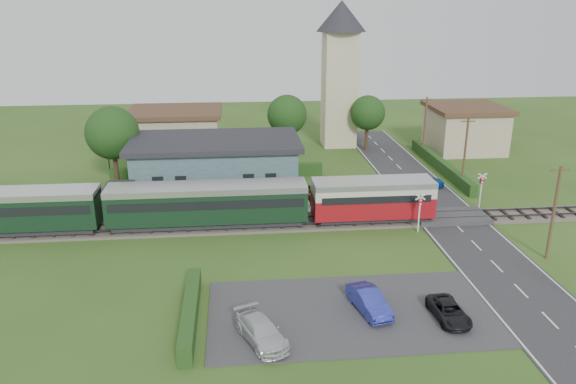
{
  "coord_description": "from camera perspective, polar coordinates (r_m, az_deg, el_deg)",
  "views": [
    {
      "loc": [
        -8.07,
        -40.94,
        18.03
      ],
      "look_at": [
        -3.73,
        4.0,
        2.22
      ],
      "focal_mm": 35.0,
      "sensor_mm": 36.0,
      "label": 1
    }
  ],
  "objects": [
    {
      "name": "hedge_station",
      "position": [
        59.09,
        -7.15,
        2.03
      ],
      "size": [
        22.0,
        0.8,
        1.3
      ],
      "primitive_type": "cube",
      "color": "#193814",
      "rests_on": "ground"
    },
    {
      "name": "streetlamp_east",
      "position": [
        73.62,
        13.79,
        6.99
      ],
      "size": [
        0.3,
        0.3,
        5.15
      ],
      "color": "#3F3F47",
      "rests_on": "ground"
    },
    {
      "name": "streetlamp_west",
      "position": [
        64.29,
        -17.94,
        4.86
      ],
      "size": [
        0.3,
        0.3,
        5.15
      ],
      "color": "#3F3F47",
      "rests_on": "ground"
    },
    {
      "name": "platform",
      "position": [
        49.5,
        -7.39,
        -1.96
      ],
      "size": [
        30.0,
        3.0,
        0.45
      ],
      "primitive_type": "cube",
      "color": "gray",
      "rests_on": "ground"
    },
    {
      "name": "car_park_dark",
      "position": [
        34.86,
        16.03,
        -11.57
      ],
      "size": [
        1.88,
        3.73,
        1.01
      ],
      "primitive_type": "imported",
      "rotation": [
        0.0,
        0.0,
        0.06
      ],
      "color": "black",
      "rests_on": "car_park"
    },
    {
      "name": "pedestrian_near",
      "position": [
        49.38,
        2.08,
        -0.37
      ],
      "size": [
        0.76,
        0.55,
        1.95
      ],
      "primitive_type": "imported",
      "rotation": [
        0.0,
        0.0,
        3.27
      ],
      "color": "gray",
      "rests_on": "platform"
    },
    {
      "name": "station_building",
      "position": [
        54.19,
        -7.34,
        2.69
      ],
      "size": [
        16.0,
        9.0,
        5.3
      ],
      "color": "#3A585D",
      "rests_on": "ground"
    },
    {
      "name": "car_on_road",
      "position": [
        57.0,
        13.67,
        1.05
      ],
      "size": [
        4.12,
        2.08,
        1.35
      ],
      "primitive_type": "imported",
      "rotation": [
        0.0,
        0.0,
        1.7
      ],
      "color": "#07489E",
      "rests_on": "road"
    },
    {
      "name": "tree_a",
      "position": [
        57.63,
        -17.41,
        5.73
      ],
      "size": [
        5.2,
        5.2,
        8.0
      ],
      "color": "#332316",
      "rests_on": "ground"
    },
    {
      "name": "utility_pole_c",
      "position": [
        57.43,
        17.54,
        3.86
      ],
      "size": [
        1.4,
        0.22,
        7.0
      ],
      "color": "#473321",
      "rests_on": "ground"
    },
    {
      "name": "tree_b",
      "position": [
        65.54,
        -0.1,
        7.84
      ],
      "size": [
        4.6,
        4.6,
        7.34
      ],
      "color": "#332316",
      "rests_on": "ground"
    },
    {
      "name": "car_park",
      "position": [
        34.71,
        6.35,
        -12.06
      ],
      "size": [
        17.0,
        9.0,
        0.08
      ],
      "primitive_type": "cube",
      "color": "#333335",
      "rests_on": "ground"
    },
    {
      "name": "train",
      "position": [
        46.11,
        -12.09,
        -1.26
      ],
      "size": [
        43.2,
        2.9,
        3.4
      ],
      "color": "#232328",
      "rests_on": "ground"
    },
    {
      "name": "hedge_carpark",
      "position": [
        33.91,
        -9.9,
        -11.95
      ],
      "size": [
        0.8,
        9.0,
        1.2
      ],
      "primitive_type": "cube",
      "color": "#193814",
      "rests_on": "ground"
    },
    {
      "name": "tree_c",
      "position": [
        69.18,
        8.1,
        7.95
      ],
      "size": [
        4.2,
        4.2,
        6.78
      ],
      "color": "#332316",
      "rests_on": "ground"
    },
    {
      "name": "car_park_blue",
      "position": [
        34.61,
        8.24,
        -10.91
      ],
      "size": [
        2.24,
        4.18,
        1.31
      ],
      "primitive_type": "imported",
      "rotation": [
        0.0,
        0.0,
        0.23
      ],
      "color": "#292F9D",
      "rests_on": "car_park"
    },
    {
      "name": "crossing_deck",
      "position": [
        49.88,
        16.14,
        -2.42
      ],
      "size": [
        6.2,
        3.4,
        0.45
      ],
      "primitive_type": "cube",
      "color": "#333335",
      "rests_on": "ground"
    },
    {
      "name": "utility_pole_d",
      "position": [
        68.3,
        13.74,
        6.57
      ],
      "size": [
        1.4,
        0.22,
        7.0
      ],
      "color": "#473321",
      "rests_on": "ground"
    },
    {
      "name": "railway_track",
      "position": [
        47.23,
        4.74,
        -3.07
      ],
      "size": [
        76.0,
        3.2,
        0.49
      ],
      "color": "#4C443D",
      "rests_on": "ground"
    },
    {
      "name": "car_park_silver",
      "position": [
        31.63,
        -2.74,
        -13.93
      ],
      "size": [
        3.31,
        4.67,
        1.26
      ],
      "primitive_type": "imported",
      "rotation": [
        0.0,
        0.0,
        0.4
      ],
      "color": "silver",
      "rests_on": "car_park"
    },
    {
      "name": "equipment_hut",
      "position": [
        49.93,
        -16.67,
        -0.58
      ],
      "size": [
        2.3,
        2.3,
        2.55
      ],
      "color": "#C8BB90",
      "rests_on": "platform"
    },
    {
      "name": "road",
      "position": [
        48.24,
        16.96,
        -3.51
      ],
      "size": [
        6.0,
        70.0,
        0.05
      ],
      "primitive_type": "cube",
      "color": "#28282B",
      "rests_on": "ground"
    },
    {
      "name": "church_tower",
      "position": [
        70.6,
        5.32,
        12.87
      ],
      "size": [
        6.0,
        6.0,
        17.6
      ],
      "color": "#C8BB90",
      "rests_on": "ground"
    },
    {
      "name": "hedge_roadside",
      "position": [
        63.58,
        15.23,
        2.69
      ],
      "size": [
        0.8,
        18.0,
        1.2
      ],
      "primitive_type": "cube",
      "color": "#193814",
      "rests_on": "ground"
    },
    {
      "name": "crossing_signal_far",
      "position": [
        52.7,
        19.06,
        0.66
      ],
      "size": [
        0.84,
        0.28,
        3.28
      ],
      "color": "silver",
      "rests_on": "ground"
    },
    {
      "name": "house_east",
      "position": [
        72.37,
        17.55,
        6.24
      ],
      "size": [
        8.8,
        8.8,
        5.5
      ],
      "color": "tan",
      "rests_on": "ground"
    },
    {
      "name": "ground",
      "position": [
        45.46,
        5.18,
        -4.16
      ],
      "size": [
        120.0,
        120.0,
        0.0
      ],
      "primitive_type": "plane",
      "color": "#2D4C19"
    },
    {
      "name": "crossing_signal_near",
      "position": [
        45.88,
        13.24,
        -1.5
      ],
      "size": [
        0.84,
        0.28,
        3.28
      ],
      "color": "silver",
      "rests_on": "ground"
    },
    {
      "name": "pedestrian_far",
      "position": [
        49.64,
        -14.68,
        -1.2
      ],
      "size": [
        0.81,
        0.89,
        1.48
      ],
      "primitive_type": "imported",
      "rotation": [
        0.0,
        0.0,
        1.14
      ],
      "color": "gray",
      "rests_on": "platform"
    },
    {
      "name": "utility_pole_b",
      "position": [
        43.87,
        25.4,
        -1.82
      ],
      "size": [
        1.4,
        0.22,
        7.0
      ],
      "color": "#473321",
      "rests_on": "ground"
    },
    {
      "name": "house_west",
      "position": [
        68.04,
        -11.29,
        5.98
      ],
      "size": [
        10.8,
        8.8,
        5.5
      ],
      "color": "tan",
      "rests_on": "ground"
    }
  ]
}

